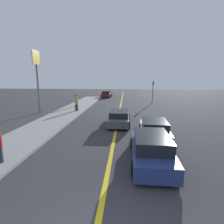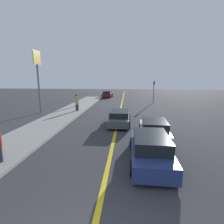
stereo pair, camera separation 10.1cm
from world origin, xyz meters
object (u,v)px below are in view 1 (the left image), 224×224
Objects in this scene: pedestrian_by_sign at (76,100)px; car_near_right_lane at (151,148)px; roadside_sign at (37,68)px; car_far_distant at (119,117)px; car_ahead_center at (154,130)px; traffic_light at (153,89)px; pedestrian_far_standing at (76,103)px; car_parked_left_lot at (107,94)px.

car_near_right_lane is at bearing -62.16° from pedestrian_by_sign.
car_near_right_lane is 16.16m from roadside_sign.
car_near_right_lane is at bearing -74.51° from car_far_distant.
car_ahead_center reaches higher than car_far_distant.
car_far_distant is at bearing -109.59° from traffic_light.
roadside_sign is (-11.02, 11.00, 4.34)m from car_near_right_lane.
car_ahead_center is 11.65m from pedestrian_far_standing.
car_far_distant is at bearing -53.28° from pedestrian_by_sign.
roadside_sign reaches higher than car_far_distant.
pedestrian_far_standing is 13.09m from traffic_light.
car_near_right_lane is 2.73× the size of pedestrian_far_standing.
car_parked_left_lot is at bearing 71.18° from roadside_sign.
car_ahead_center is 0.91× the size of car_far_distant.
roadside_sign is at bearing -146.70° from traffic_light.
car_near_right_lane is 1.14× the size of car_ahead_center.
car_parked_left_lot is at bearing 99.88° from car_far_distant.
traffic_light is at bearing 39.69° from pedestrian_far_standing.
car_parked_left_lot reaches higher than car_far_distant.
car_near_right_lane is 0.68× the size of roadside_sign.
car_ahead_center is at bearing -74.15° from car_parked_left_lot.
traffic_light is (3.04, 20.23, 1.49)m from car_near_right_lane.
roadside_sign is (-5.84, -17.15, 4.36)m from car_parked_left_lot.
car_ahead_center is 2.26× the size of pedestrian_by_sign.
pedestrian_far_standing reaches higher than car_ahead_center.
car_far_distant is 2.62× the size of pedestrian_far_standing.
car_parked_left_lot is (-5.80, 25.05, 0.00)m from car_ahead_center.
car_parked_left_lot is 2.47× the size of pedestrian_by_sign.
car_near_right_lane is 16.97m from pedestrian_by_sign.
pedestrian_far_standing is at bearing -93.58° from car_parked_left_lot.
pedestrian_by_sign reaches higher than car_near_right_lane.
pedestrian_by_sign is (-0.93, 3.09, 0.07)m from pedestrian_far_standing.
pedestrian_far_standing is (-6.99, 11.91, 0.34)m from car_near_right_lane.
car_near_right_lane is 1.04× the size of car_far_distant.
car_ahead_center is at bearing -55.88° from car_far_distant.
pedestrian_far_standing is 3.23m from pedestrian_by_sign.
car_parked_left_lot is at bearing 136.06° from traffic_light.
car_near_right_lane is 28.62m from car_parked_left_lot.
pedestrian_by_sign is at bearing -99.00° from car_parked_left_lot.
traffic_light is at bearing 33.30° from roadside_sign.
car_far_distant is 14.41m from traffic_light.
car_parked_left_lot is 18.63m from roadside_sign.
traffic_light reaches higher than pedestrian_by_sign.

